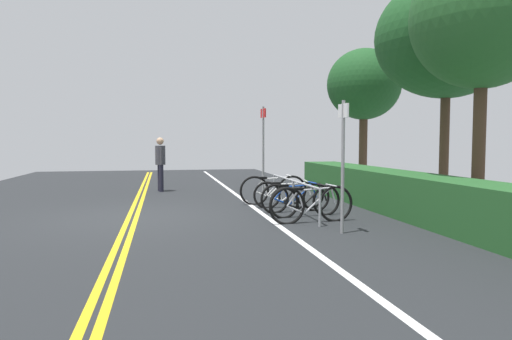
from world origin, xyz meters
TOP-DOWN VIEW (x-y plane):
  - ground_plane at (0.00, 0.00)m, footprint 31.39×11.60m
  - centre_line_yellow_inner at (0.00, -0.08)m, footprint 28.25×0.10m
  - centre_line_yellow_outer at (0.00, 0.08)m, footprint 28.25×0.10m
  - bike_lane_stripe_white at (0.00, 2.80)m, footprint 28.25×0.12m
  - bike_rack at (-0.00, 3.54)m, footprint 3.67×0.05m
  - bicycle_0 at (-1.35, 3.40)m, footprint 0.46×1.75m
  - bicycle_1 at (-0.67, 3.62)m, footprint 0.46×1.71m
  - bicycle_2 at (-0.03, 3.60)m, footprint 0.46×1.69m
  - bicycle_3 at (0.63, 3.63)m, footprint 0.50×1.69m
  - bicycle_4 at (1.36, 3.53)m, footprint 0.46×1.80m
  - pedestrian at (-4.99, 0.57)m, footprint 0.48×0.32m
  - sign_post_near at (-2.24, 3.33)m, footprint 0.36×0.07m
  - sign_post_far at (2.48, 3.71)m, footprint 0.36×0.06m
  - hedge_backdrop at (1.50, 5.86)m, footprint 12.62×1.08m
  - tree_near_left at (-4.47, 7.27)m, footprint 2.45×2.45m
  - tree_mid at (-0.27, 7.51)m, footprint 3.47×3.47m
  - tree_far_right at (1.81, 6.90)m, footprint 2.82×2.82m

SIDE VIEW (x-z plane):
  - ground_plane at x=0.00m, z-range -0.05..0.00m
  - centre_line_yellow_inner at x=0.00m, z-range 0.00..0.00m
  - centre_line_yellow_outer at x=0.00m, z-range 0.00..0.00m
  - bike_lane_stripe_white at x=0.00m, z-range 0.00..0.00m
  - bicycle_1 at x=-0.67m, z-range -0.02..0.67m
  - bicycle_2 at x=-0.03m, z-range -0.02..0.68m
  - bicycle_3 at x=0.63m, z-range -0.02..0.68m
  - bicycle_4 at x=1.36m, z-range -0.02..0.75m
  - bicycle_0 at x=-1.35m, z-range -0.02..0.75m
  - hedge_backdrop at x=1.50m, z-range 0.00..0.91m
  - bike_rack at x=0.00m, z-range 0.19..0.93m
  - pedestrian at x=-4.99m, z-range 0.13..1.85m
  - sign_post_far at x=2.48m, z-range 0.23..2.55m
  - sign_post_near at x=-2.24m, z-range 0.24..2.79m
  - tree_near_left at x=-4.47m, z-range 1.13..5.81m
  - tree_far_right at x=1.81m, z-range 1.31..6.81m
  - tree_mid at x=-0.27m, z-range 1.32..6.95m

